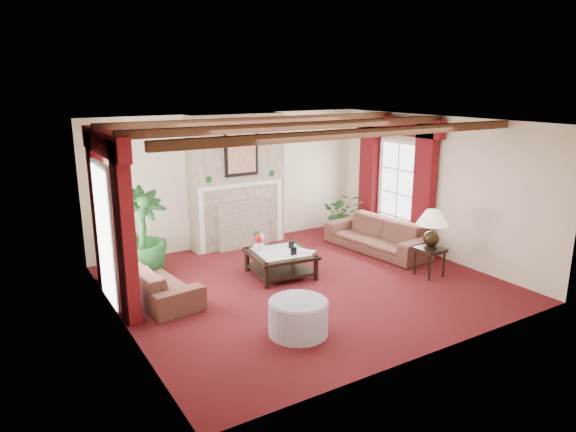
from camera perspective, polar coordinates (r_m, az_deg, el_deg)
floor at (r=8.75m, az=1.92°, el=-7.51°), size 6.00×6.00×0.00m
ceiling at (r=8.13m, az=2.09°, el=10.42°), size 6.00×6.00×0.00m
back_wall at (r=10.69m, az=-6.15°, el=4.05°), size 6.00×0.02×2.70m
left_wall at (r=7.19m, az=-18.42°, el=-1.84°), size 0.02×5.50×2.70m
right_wall at (r=10.26m, az=16.16°, el=3.11°), size 0.02×5.50×2.70m
ceiling_beams at (r=8.13m, az=2.08°, el=10.00°), size 6.00×3.00×0.12m
fireplace at (r=10.35m, az=-5.87°, el=11.25°), size 2.00×0.52×2.70m
french_door_left at (r=7.99m, az=-20.34°, el=5.34°), size 0.10×1.10×2.16m
french_door_right at (r=10.82m, az=12.43°, el=8.10°), size 0.10×1.10×2.16m
curtains_left at (r=7.96m, az=-19.82°, el=8.41°), size 0.20×2.40×2.55m
curtains_right at (r=10.70m, az=12.12°, el=10.31°), size 0.20×2.40×2.55m
sofa_left at (r=8.36m, az=-14.66°, el=-6.24°), size 2.11×1.04×0.77m
sofa_right at (r=10.40m, az=9.94°, el=-1.58°), size 2.36×1.18×0.86m
potted_palm at (r=9.14m, az=-15.89°, el=-4.12°), size 1.59×1.98×0.89m
small_plant at (r=11.45m, az=6.10°, el=-0.24°), size 1.72×1.73×0.75m
coffee_table at (r=9.03m, az=-0.83°, el=-5.32°), size 1.17×1.17×0.43m
side_table at (r=9.33m, az=15.43°, el=-4.93°), size 0.55×0.55×0.51m
ottoman at (r=7.02m, az=1.15°, el=-11.21°), size 0.81×0.81×0.47m
table_lamp at (r=9.15m, az=15.68°, el=-1.37°), size 0.55×0.55×0.70m
flower_vase at (r=9.01m, az=-3.25°, el=-3.27°), size 0.33×0.34×0.20m
book at (r=8.83m, az=1.81°, el=-3.36°), size 0.23×0.21×0.28m
photo_frame_a at (r=8.75m, az=0.64°, el=-3.96°), size 0.11×0.02×0.15m
photo_frame_b at (r=9.12m, az=0.36°, el=-3.26°), size 0.10×0.05×0.13m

